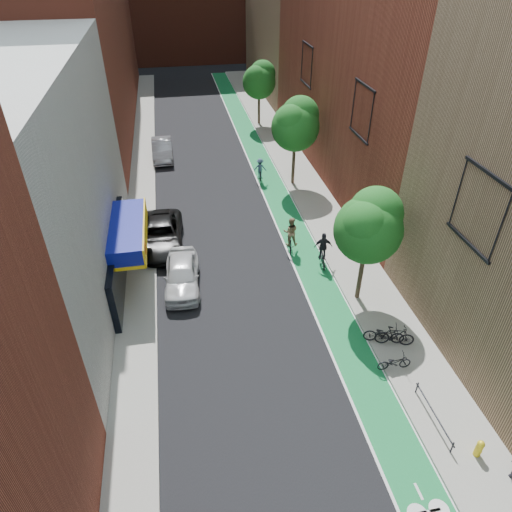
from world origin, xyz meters
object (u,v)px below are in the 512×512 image
cyclist_lane_near (290,236)px  parked_car_silver (162,149)px  parked_car_black (161,235)px  cyclist_lane_mid (323,252)px  parked_car_white (182,274)px  cyclist_lane_far (260,172)px  fire_hydrant (479,448)px

cyclist_lane_near → parked_car_silver: bearing=-53.2°
parked_car_black → cyclist_lane_mid: cyclist_lane_mid is taller
parked_car_silver → cyclist_lane_near: cyclist_lane_near is taller
parked_car_white → cyclist_lane_mid: cyclist_lane_mid is taller
parked_car_black → cyclist_lane_near: 8.05m
cyclist_lane_far → cyclist_lane_mid: bearing=109.3°
parked_car_white → parked_car_black: parked_car_white is taller
parked_car_silver → cyclist_lane_near: bearing=-65.2°
parked_car_silver → fire_hydrant: size_ratio=6.01×
cyclist_lane_far → fire_hydrant: cyclist_lane_far is taller
parked_car_black → parked_car_silver: size_ratio=1.16×
parked_car_white → cyclist_lane_mid: bearing=7.5°
cyclist_lane_far → parked_car_black: bearing=56.9°
parked_car_white → cyclist_lane_mid: size_ratio=2.18×
parked_car_silver → cyclist_lane_near: (7.49, -15.84, 0.23)m
cyclist_lane_near → cyclist_lane_far: 9.73m
parked_car_silver → cyclist_lane_mid: bearing=-63.6°
cyclist_lane_far → fire_hydrant: bearing=110.1°
parked_car_black → fire_hydrant: size_ratio=7.00×
cyclist_lane_mid → parked_car_black: bearing=-12.6°
parked_car_white → cyclist_lane_near: (6.74, 2.40, 0.23)m
cyclist_lane_near → cyclist_lane_mid: cyclist_lane_near is taller
parked_car_silver → cyclist_lane_near: size_ratio=2.17×
parked_car_silver → parked_car_white: bearing=-88.1°
cyclist_lane_mid → fire_hydrant: (2.01, -12.84, -0.27)m
parked_car_white → fire_hydrant: parked_car_white is taller
cyclist_lane_far → fire_hydrant: size_ratio=2.37×
parked_car_black → parked_car_silver: (0.31, 13.88, 0.01)m
parked_car_white → parked_car_silver: size_ratio=0.96×
cyclist_lane_near → cyclist_lane_mid: (1.50, -1.87, -0.18)m
parked_car_white → cyclist_lane_near: 7.16m
cyclist_lane_mid → fire_hydrant: size_ratio=2.65×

